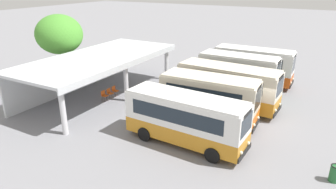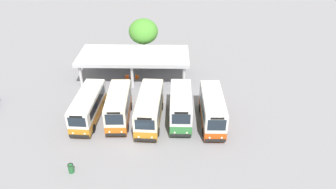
{
  "view_description": "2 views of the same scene",
  "coord_description": "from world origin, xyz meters",
  "px_view_note": "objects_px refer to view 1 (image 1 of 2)",
  "views": [
    {
      "loc": [
        -20.37,
        -3.84,
        9.36
      ],
      "look_at": [
        -1.88,
        6.51,
        1.29
      ],
      "focal_mm": 32.71,
      "sensor_mm": 36.0,
      "label": 1
    },
    {
      "loc": [
        3.43,
        -24.73,
        20.1
      ],
      "look_at": [
        2.84,
        6.19,
        1.43
      ],
      "focal_mm": 33.61,
      "sensor_mm": 36.0,
      "label": 2
    }
  ],
  "objects_px": {
    "city_bus_fourth_amber": "(238,73)",
    "city_bus_fifth_blue": "(253,65)",
    "waiting_chair_end_by_column": "(104,95)",
    "city_bus_nearest_orange": "(186,118)",
    "litter_bin_apron": "(335,173)",
    "waiting_chair_second_from_end": "(110,92)",
    "city_bus_second_in_row": "(209,98)",
    "city_bus_middle_cream": "(228,85)",
    "waiting_chair_middle_seat": "(115,90)"
  },
  "relations": [
    {
      "from": "city_bus_fourth_amber",
      "to": "city_bus_fifth_blue",
      "type": "bearing_deg",
      "value": -7.19
    },
    {
      "from": "city_bus_fifth_blue",
      "to": "waiting_chair_end_by_column",
      "type": "height_order",
      "value": "city_bus_fifth_blue"
    },
    {
      "from": "city_bus_nearest_orange",
      "to": "litter_bin_apron",
      "type": "xyz_separation_m",
      "value": [
        0.24,
        -8.02,
        -1.25
      ]
    },
    {
      "from": "waiting_chair_end_by_column",
      "to": "waiting_chair_second_from_end",
      "type": "height_order",
      "value": "same"
    },
    {
      "from": "city_bus_nearest_orange",
      "to": "litter_bin_apron",
      "type": "height_order",
      "value": "city_bus_nearest_orange"
    },
    {
      "from": "city_bus_nearest_orange",
      "to": "waiting_chair_second_from_end",
      "type": "xyz_separation_m",
      "value": [
        3.61,
        8.74,
        -1.19
      ]
    },
    {
      "from": "city_bus_second_in_row",
      "to": "city_bus_middle_cream",
      "type": "bearing_deg",
      "value": -3.37
    },
    {
      "from": "city_bus_second_in_row",
      "to": "waiting_chair_end_by_column",
      "type": "height_order",
      "value": "city_bus_second_in_row"
    },
    {
      "from": "waiting_chair_end_by_column",
      "to": "waiting_chair_second_from_end",
      "type": "relative_size",
      "value": 1.0
    },
    {
      "from": "waiting_chair_second_from_end",
      "to": "litter_bin_apron",
      "type": "relative_size",
      "value": 0.96
    },
    {
      "from": "city_bus_fifth_blue",
      "to": "waiting_chair_middle_seat",
      "type": "xyz_separation_m",
      "value": [
        -8.94,
        9.25,
        -1.32
      ]
    },
    {
      "from": "litter_bin_apron",
      "to": "city_bus_fourth_amber",
      "type": "bearing_deg",
      "value": 39.41
    },
    {
      "from": "city_bus_second_in_row",
      "to": "litter_bin_apron",
      "type": "distance_m",
      "value": 8.58
    },
    {
      "from": "waiting_chair_end_by_column",
      "to": "waiting_chair_middle_seat",
      "type": "xyz_separation_m",
      "value": [
        1.32,
        -0.03,
        0.0
      ]
    },
    {
      "from": "city_bus_nearest_orange",
      "to": "waiting_chair_second_from_end",
      "type": "relative_size",
      "value": 8.69
    },
    {
      "from": "city_bus_fourth_amber",
      "to": "city_bus_fifth_blue",
      "type": "distance_m",
      "value": 3.33
    },
    {
      "from": "city_bus_fifth_blue",
      "to": "city_bus_middle_cream",
      "type": "bearing_deg",
      "value": 178.45
    },
    {
      "from": "city_bus_second_in_row",
      "to": "city_bus_nearest_orange",
      "type": "bearing_deg",
      "value": 177.85
    },
    {
      "from": "city_bus_second_in_row",
      "to": "waiting_chair_end_by_column",
      "type": "xyz_separation_m",
      "value": [
        -0.35,
        8.9,
        -1.31
      ]
    },
    {
      "from": "waiting_chair_second_from_end",
      "to": "waiting_chair_end_by_column",
      "type": "bearing_deg",
      "value": 177.08
    },
    {
      "from": "waiting_chair_end_by_column",
      "to": "waiting_chair_middle_seat",
      "type": "relative_size",
      "value": 1.0
    },
    {
      "from": "city_bus_fifth_blue",
      "to": "waiting_chair_second_from_end",
      "type": "bearing_deg",
      "value": 136.09
    },
    {
      "from": "waiting_chair_end_by_column",
      "to": "city_bus_fifth_blue",
      "type": "bearing_deg",
      "value": -42.12
    },
    {
      "from": "waiting_chair_end_by_column",
      "to": "litter_bin_apron",
      "type": "xyz_separation_m",
      "value": [
        -2.7,
        -16.8,
        -0.07
      ]
    },
    {
      "from": "city_bus_fourth_amber",
      "to": "waiting_chair_second_from_end",
      "type": "relative_size",
      "value": 7.7
    },
    {
      "from": "city_bus_second_in_row",
      "to": "waiting_chair_second_from_end",
      "type": "relative_size",
      "value": 7.68
    },
    {
      "from": "waiting_chair_middle_seat",
      "to": "waiting_chair_end_by_column",
      "type": "bearing_deg",
      "value": 178.83
    },
    {
      "from": "litter_bin_apron",
      "to": "waiting_chair_middle_seat",
      "type": "bearing_deg",
      "value": 76.52
    },
    {
      "from": "city_bus_fourth_amber",
      "to": "waiting_chair_second_from_end",
      "type": "bearing_deg",
      "value": 125.52
    },
    {
      "from": "city_bus_second_in_row",
      "to": "waiting_chair_middle_seat",
      "type": "height_order",
      "value": "city_bus_second_in_row"
    },
    {
      "from": "city_bus_second_in_row",
      "to": "city_bus_fourth_amber",
      "type": "bearing_deg",
      "value": 0.38
    },
    {
      "from": "city_bus_middle_cream",
      "to": "city_bus_fifth_blue",
      "type": "relative_size",
      "value": 1.08
    },
    {
      "from": "city_bus_fourth_amber",
      "to": "city_bus_second_in_row",
      "type": "bearing_deg",
      "value": -179.62
    },
    {
      "from": "waiting_chair_end_by_column",
      "to": "waiting_chair_second_from_end",
      "type": "bearing_deg",
      "value": -2.92
    },
    {
      "from": "waiting_chair_second_from_end",
      "to": "waiting_chair_middle_seat",
      "type": "bearing_deg",
      "value": 0.57
    },
    {
      "from": "waiting_chair_end_by_column",
      "to": "city_bus_second_in_row",
      "type": "bearing_deg",
      "value": -87.72
    },
    {
      "from": "city_bus_second_in_row",
      "to": "city_bus_fourth_amber",
      "type": "xyz_separation_m",
      "value": [
        6.6,
        0.04,
        0.04
      ]
    },
    {
      "from": "city_bus_middle_cream",
      "to": "waiting_chair_second_from_end",
      "type": "height_order",
      "value": "city_bus_middle_cream"
    },
    {
      "from": "city_bus_fourth_amber",
      "to": "waiting_chair_middle_seat",
      "type": "relative_size",
      "value": 7.7
    },
    {
      "from": "city_bus_second_in_row",
      "to": "city_bus_fourth_amber",
      "type": "relative_size",
      "value": 1.0
    },
    {
      "from": "waiting_chair_middle_seat",
      "to": "city_bus_second_in_row",
      "type": "bearing_deg",
      "value": -96.18
    },
    {
      "from": "city_bus_second_in_row",
      "to": "litter_bin_apron",
      "type": "xyz_separation_m",
      "value": [
        -3.06,
        -7.89,
        -1.38
      ]
    },
    {
      "from": "city_bus_second_in_row",
      "to": "city_bus_middle_cream",
      "type": "height_order",
      "value": "city_bus_second_in_row"
    },
    {
      "from": "waiting_chair_second_from_end",
      "to": "litter_bin_apron",
      "type": "xyz_separation_m",
      "value": [
        -3.36,
        -16.76,
        -0.07
      ]
    },
    {
      "from": "city_bus_second_in_row",
      "to": "waiting_chair_middle_seat",
      "type": "xyz_separation_m",
      "value": [
        0.96,
        8.87,
        -1.31
      ]
    },
    {
      "from": "litter_bin_apron",
      "to": "city_bus_second_in_row",
      "type": "bearing_deg",
      "value": 68.82
    },
    {
      "from": "city_bus_middle_cream",
      "to": "city_bus_fifth_blue",
      "type": "height_order",
      "value": "city_bus_fifth_blue"
    },
    {
      "from": "city_bus_nearest_orange",
      "to": "city_bus_fifth_blue",
      "type": "relative_size",
      "value": 1.04
    },
    {
      "from": "city_bus_fifth_blue",
      "to": "litter_bin_apron",
      "type": "height_order",
      "value": "city_bus_fifth_blue"
    },
    {
      "from": "waiting_chair_end_by_column",
      "to": "litter_bin_apron",
      "type": "bearing_deg",
      "value": -99.14
    }
  ]
}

